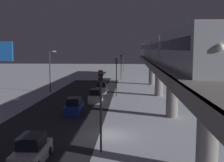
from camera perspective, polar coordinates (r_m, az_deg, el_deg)
name	(u,v)px	position (r m, az deg, el deg)	size (l,w,h in m)	color
ground_plane	(108,135)	(26.47, -0.91, -11.02)	(240.00, 240.00, 0.00)	silver
avenue_asphalt	(42,134)	(27.66, -14.23, -10.44)	(11.00, 89.85, 0.01)	#28282D
elevated_railway	(185,78)	(25.76, 14.64, 0.54)	(5.00, 89.85, 6.25)	gray
subway_train	(157,49)	(53.10, 9.10, 6.57)	(2.94, 74.07, 3.40)	#999EA8
sedan_white	(32,151)	(21.17, -16.07, -13.65)	(1.91, 4.39, 1.97)	silver
sedan_white_2	(96,97)	(42.24, -3.37, -3.22)	(1.80, 4.14, 1.97)	silver
sedan_blue	(74,107)	(35.22, -7.78, -5.27)	(1.80, 4.34, 1.97)	navy
sedan_white_3	(102,88)	(51.25, -2.12, -1.46)	(1.80, 4.51, 1.97)	silver
traffic_light_near	(101,99)	(21.37, -2.32, -3.71)	(0.32, 0.44, 6.40)	#2D2D2D
traffic_light_mid	(116,72)	(46.64, 0.91, 1.94)	(0.32, 0.44, 6.40)	#2D2D2D
traffic_light_far	(121,63)	(72.09, 1.87, 3.61)	(0.32, 0.44, 6.40)	#2D2D2D
traffic_light_distant	(123,60)	(97.58, 2.33, 4.40)	(0.32, 0.44, 6.40)	#2D2D2D
street_lamp_far	(51,66)	(52.25, -12.37, 2.97)	(1.35, 0.44, 7.65)	#38383D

